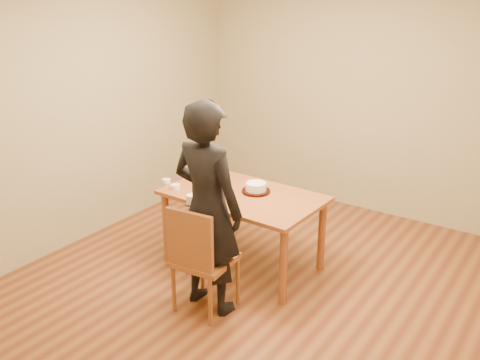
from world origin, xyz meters
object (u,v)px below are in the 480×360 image
Objects in this scene: dining_table at (243,195)px; cake_plate at (256,191)px; person at (208,208)px; cake at (256,187)px; dining_chair at (205,260)px.

dining_table is 0.13m from cake_plate.
person is (0.15, -0.73, 0.17)m from dining_table.
person is (0.07, -0.83, 0.14)m from cake_plate.
dining_table is 7.41× the size of cake.
dining_table is 0.81× the size of person.
cake is at bearing 53.87° from dining_table.
person is (0.00, 0.04, 0.45)m from dining_chair.
cake is at bearing 0.00° from cake_plate.
person is at bearing -85.07° from cake_plate.
dining_table reaches higher than dining_chair.
person reaches higher than cake_plate.
cake_plate reaches higher than dining_chair.
cake is 0.11× the size of person.
dining_chair is at bearing -85.32° from cake_plate.
person is at bearing -76.63° from dining_table.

